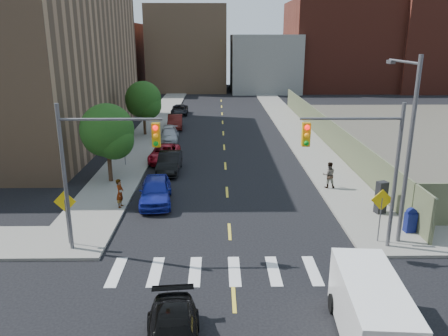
{
  "coord_description": "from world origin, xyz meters",
  "views": [
    {
      "loc": [
        -0.61,
        -12.76,
        9.75
      ],
      "look_at": [
        -0.22,
        12.83,
        2.0
      ],
      "focal_mm": 35.0,
      "sensor_mm": 36.0,
      "label": 1
    }
  ],
  "objects_px": {
    "parked_car_silver": "(169,136)",
    "parked_car_grey": "(180,110)",
    "cargo_van": "(370,308)",
    "pedestrian_east": "(329,175)",
    "parked_car_blue": "(156,191)",
    "parked_car_white": "(168,131)",
    "pedestrian_west": "(120,193)",
    "parked_car_red": "(164,153)",
    "parked_car_maroon": "(175,122)",
    "mailbox": "(410,220)",
    "payphone": "(381,197)",
    "parked_car_black": "(169,162)"
  },
  "relations": [
    {
      "from": "pedestrian_east",
      "to": "mailbox",
      "type": "bearing_deg",
      "value": 111.52
    },
    {
      "from": "parked_car_black",
      "to": "parked_car_maroon",
      "type": "xyz_separation_m",
      "value": [
        -1.05,
        16.15,
        0.0
      ]
    },
    {
      "from": "parked_car_silver",
      "to": "parked_car_grey",
      "type": "distance_m",
      "value": 15.18
    },
    {
      "from": "parked_car_red",
      "to": "parked_car_maroon",
      "type": "distance_m",
      "value": 13.19
    },
    {
      "from": "parked_car_maroon",
      "to": "parked_car_grey",
      "type": "bearing_deg",
      "value": 88.18
    },
    {
      "from": "parked_car_blue",
      "to": "parked_car_grey",
      "type": "relative_size",
      "value": 1.03
    },
    {
      "from": "parked_car_white",
      "to": "payphone",
      "type": "distance_m",
      "value": 24.43
    },
    {
      "from": "parked_car_black",
      "to": "parked_car_white",
      "type": "bearing_deg",
      "value": 96.93
    },
    {
      "from": "parked_car_maroon",
      "to": "pedestrian_west",
      "type": "distance_m",
      "value": 23.5
    },
    {
      "from": "parked_car_blue",
      "to": "parked_car_black",
      "type": "bearing_deg",
      "value": 83.02
    },
    {
      "from": "parked_car_blue",
      "to": "parked_car_white",
      "type": "distance_m",
      "value": 17.87
    },
    {
      "from": "cargo_van",
      "to": "mailbox",
      "type": "distance_m",
      "value": 9.3
    },
    {
      "from": "parked_car_maroon",
      "to": "parked_car_grey",
      "type": "relative_size",
      "value": 1.0
    },
    {
      "from": "parked_car_red",
      "to": "parked_car_blue",
      "type": "bearing_deg",
      "value": -84.43
    },
    {
      "from": "parked_car_white",
      "to": "pedestrian_east",
      "type": "relative_size",
      "value": 2.14
    },
    {
      "from": "parked_car_black",
      "to": "parked_car_maroon",
      "type": "height_order",
      "value": "parked_car_maroon"
    },
    {
      "from": "cargo_van",
      "to": "pedestrian_west",
      "type": "height_order",
      "value": "cargo_van"
    },
    {
      "from": "parked_car_white",
      "to": "pedestrian_east",
      "type": "distance_m",
      "value": 19.83
    },
    {
      "from": "parked_car_blue",
      "to": "mailbox",
      "type": "bearing_deg",
      "value": -24.22
    },
    {
      "from": "parked_car_red",
      "to": "mailbox",
      "type": "distance_m",
      "value": 19.82
    },
    {
      "from": "parked_car_red",
      "to": "parked_car_maroon",
      "type": "xyz_separation_m",
      "value": [
        -0.34,
        13.18,
        0.09
      ]
    },
    {
      "from": "pedestrian_west",
      "to": "parked_car_white",
      "type": "bearing_deg",
      "value": 4.56
    },
    {
      "from": "parked_car_silver",
      "to": "pedestrian_east",
      "type": "height_order",
      "value": "pedestrian_east"
    },
    {
      "from": "parked_car_maroon",
      "to": "parked_car_grey",
      "type": "height_order",
      "value": "parked_car_maroon"
    },
    {
      "from": "pedestrian_west",
      "to": "pedestrian_east",
      "type": "relative_size",
      "value": 0.98
    },
    {
      "from": "parked_car_black",
      "to": "parked_car_maroon",
      "type": "relative_size",
      "value": 0.99
    },
    {
      "from": "cargo_van",
      "to": "payphone",
      "type": "xyz_separation_m",
      "value": [
        4.18,
        10.46,
        -0.08
      ]
    },
    {
      "from": "parked_car_blue",
      "to": "parked_car_white",
      "type": "bearing_deg",
      "value": 88.23
    },
    {
      "from": "mailbox",
      "to": "parked_car_silver",
      "type": "bearing_deg",
      "value": 117.42
    },
    {
      "from": "parked_car_black",
      "to": "parked_car_silver",
      "type": "xyz_separation_m",
      "value": [
        -1.03,
        9.78,
        -0.13
      ]
    },
    {
      "from": "parked_car_blue",
      "to": "parked_car_red",
      "type": "xyz_separation_m",
      "value": [
        -0.54,
        9.28,
        -0.14
      ]
    },
    {
      "from": "payphone",
      "to": "parked_car_silver",
      "type": "bearing_deg",
      "value": 110.07
    },
    {
      "from": "parked_car_black",
      "to": "pedestrian_west",
      "type": "xyz_separation_m",
      "value": [
        -2.1,
        -7.32,
        0.26
      ]
    },
    {
      "from": "parked_car_white",
      "to": "payphone",
      "type": "bearing_deg",
      "value": -57.43
    },
    {
      "from": "mailbox",
      "to": "parked_car_blue",
      "type": "bearing_deg",
      "value": 153.73
    },
    {
      "from": "parked_car_black",
      "to": "parked_car_silver",
      "type": "relative_size",
      "value": 1.07
    },
    {
      "from": "parked_car_silver",
      "to": "parked_car_white",
      "type": "height_order",
      "value": "parked_car_white"
    },
    {
      "from": "mailbox",
      "to": "pedestrian_west",
      "type": "distance_m",
      "value": 15.92
    },
    {
      "from": "parked_car_maroon",
      "to": "pedestrian_west",
      "type": "bearing_deg",
      "value": -95.98
    },
    {
      "from": "parked_car_silver",
      "to": "parked_car_white",
      "type": "distance_m",
      "value": 1.76
    },
    {
      "from": "parked_car_maroon",
      "to": "parked_car_white",
      "type": "bearing_deg",
      "value": -96.49
    },
    {
      "from": "mailbox",
      "to": "pedestrian_east",
      "type": "relative_size",
      "value": 0.74
    },
    {
      "from": "parked_car_black",
      "to": "parked_car_white",
      "type": "height_order",
      "value": "parked_car_black"
    },
    {
      "from": "cargo_van",
      "to": "pedestrian_east",
      "type": "height_order",
      "value": "cargo_van"
    },
    {
      "from": "parked_car_blue",
      "to": "parked_car_white",
      "type": "relative_size",
      "value": 1.25
    },
    {
      "from": "cargo_van",
      "to": "mailbox",
      "type": "bearing_deg",
      "value": 63.24
    },
    {
      "from": "parked_car_blue",
      "to": "parked_car_red",
      "type": "bearing_deg",
      "value": 87.93
    },
    {
      "from": "parked_car_black",
      "to": "pedestrian_east",
      "type": "bearing_deg",
      "value": -20.15
    },
    {
      "from": "pedestrian_west",
      "to": "pedestrian_east",
      "type": "xyz_separation_m",
      "value": [
        13.0,
        3.22,
        0.02
      ]
    },
    {
      "from": "mailbox",
      "to": "pedestrian_east",
      "type": "bearing_deg",
      "value": 102.63
    }
  ]
}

